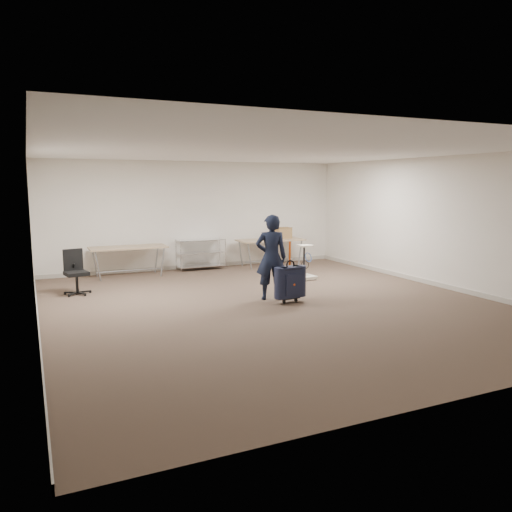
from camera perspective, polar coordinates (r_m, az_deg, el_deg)
name	(u,v)px	position (r m, az deg, el deg)	size (l,w,h in m)	color
ground	(273,304)	(9.30, 1.92, -5.55)	(9.00, 9.00, 0.00)	#4F3F30
room_shell	(243,288)	(10.51, -1.45, -3.65)	(8.00, 9.00, 9.00)	silver
folding_table_left	(128,249)	(12.32, -14.40, 0.80)	(1.80, 0.75, 0.73)	tan
folding_table_right	(271,241)	(13.50, 1.67, 1.70)	(1.80, 0.75, 0.73)	tan
wire_shelf	(201,253)	(13.05, -6.33, 0.37)	(1.22, 0.47, 0.80)	silver
person	(271,257)	(9.55, 1.75, -0.16)	(0.60, 0.39, 1.65)	black
suitcase	(290,282)	(9.36, 3.93, -3.01)	(0.44, 0.28, 1.16)	#161931
office_chair	(76,281)	(10.73, -19.84, -2.68)	(0.55, 0.55, 0.91)	black
equipment_cart	(305,270)	(11.72, 5.61, -1.64)	(0.46, 0.46, 0.81)	beige
cardboard_box	(283,233)	(13.77, 3.15, 2.66)	(0.40, 0.30, 0.30)	brown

